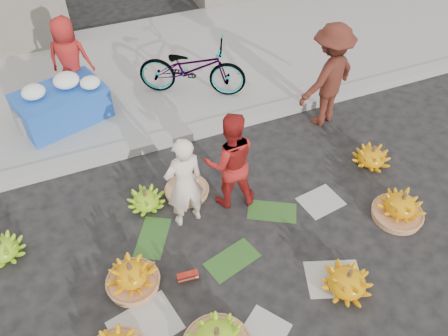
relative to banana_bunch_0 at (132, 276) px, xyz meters
name	(u,v)px	position (x,y,z in m)	size (l,w,h in m)	color
ground	(233,245)	(1.29, 0.07, -0.18)	(80.00, 80.00, 0.00)	black
curb	(178,136)	(1.29, 2.27, -0.10)	(40.00, 0.25, 0.15)	#989590
sidewalk	(143,71)	(1.29, 4.37, -0.12)	(40.00, 4.00, 0.12)	#989590
newspaper_scatter	(261,298)	(1.29, -0.73, -0.17)	(3.20, 1.80, 0.00)	#BCB7AE
banana_leaves	(220,235)	(1.19, 0.27, -0.17)	(2.00, 1.00, 0.00)	#24511B
banana_bunch_0	(132,276)	(0.00, 0.00, 0.00)	(0.66, 0.66, 0.42)	#B2734A
banana_bunch_3	(347,281)	(2.22, -0.99, -0.01)	(0.77, 0.77, 0.37)	#F2A60C
banana_bunch_4	(400,207)	(3.47, -0.35, 0.01)	(0.72, 0.72, 0.45)	#B2734A
banana_bunch_5	(372,156)	(3.76, 0.63, -0.03)	(0.56, 0.56, 0.35)	#F2A60C
banana_bunch_6	(2,249)	(-1.35, 1.00, -0.04)	(0.51, 0.51, 0.32)	#71B61A
banana_bunch_7	(146,200)	(0.46, 1.10, -0.04)	(0.59, 0.59, 0.31)	#71B61A
basket_spare	(187,191)	(1.05, 1.13, -0.14)	(0.59, 0.59, 0.07)	#B2734A
incense_stack	(188,276)	(0.60, -0.18, -0.12)	(0.25, 0.08, 0.10)	red
vendor_cream	(184,183)	(0.90, 0.68, 0.51)	(0.50, 0.33, 1.37)	white
vendor_red	(230,161)	(1.55, 0.79, 0.54)	(0.69, 0.54, 1.43)	red
man_striped	(328,76)	(3.64, 1.83, 0.67)	(1.09, 0.63, 1.69)	maroon
flower_table	(62,103)	(-0.25, 3.31, 0.26)	(1.51, 1.19, 0.77)	blue
grey_bucket	(28,121)	(-0.81, 3.22, 0.14)	(0.34, 0.34, 0.39)	gray
flower_vendor	(70,59)	(0.05, 3.91, 0.65)	(0.70, 0.45, 1.42)	red
bicycle	(192,68)	(1.91, 3.25, 0.42)	(1.83, 0.64, 0.96)	gray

